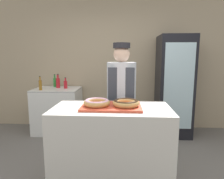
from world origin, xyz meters
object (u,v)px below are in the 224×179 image
Objects in this scene: brownie_back_left at (104,101)px; chest_freezer at (58,110)px; beverage_fridge at (174,86)px; serving_tray at (111,106)px; baker_person at (121,101)px; brownie_back_right at (121,101)px; donut_chocolate_glaze at (126,103)px; bottle_red_b at (66,84)px; donut_light_glaze at (97,102)px; bottle_red at (58,82)px; bottle_green at (55,82)px; bottle_amber at (40,85)px.

brownie_back_left is 2.00m from chest_freezer.
chest_freezer is at bearing 179.83° from beverage_fridge.
chest_freezer is at bearing 124.49° from serving_tray.
serving_tray is at bearing -122.18° from beverage_fridge.
baker_person is 1.91× the size of chest_freezer.
brownie_back_right is at bearing -90.26° from baker_person.
beverage_fridge is at bearing 61.96° from donut_chocolate_glaze.
serving_tray is at bearing -59.90° from bottle_red_b.
baker_person is at bearing 69.53° from donut_light_glaze.
brownie_back_right is 0.26× the size of bottle_red.
donut_light_glaze is at bearing -59.80° from bottle_green.
donut_chocolate_glaze is 1.31× the size of bottle_red_b.
baker_person reaches higher than bottle_red.
bottle_red_b is 0.33m from bottle_green.
donut_chocolate_glaze is 3.90× the size of brownie_back_right.
beverage_fridge is (1.24, 1.75, -0.07)m from donut_light_glaze.
bottle_green is at bearing 120.20° from donut_light_glaze.
bottle_red_b is (0.18, -0.08, -0.02)m from bottle_red.
bottle_green is at bearing 123.91° from brownie_back_left.
beverage_fridge reaches higher than chest_freezer.
serving_tray is at bearing -57.95° from brownie_back_left.
bottle_amber is (-0.23, -0.32, -0.00)m from bottle_red.
bottle_red reaches higher than bottle_green.
serving_tray is 2.25× the size of donut_light_glaze.
brownie_back_left is at bearing -55.28° from chest_freezer.
donut_chocolate_glaze is 2.30m from bottle_red.
bottle_amber reaches higher than donut_chocolate_glaze.
beverage_fridge is 8.72× the size of bottle_red_b.
serving_tray is 0.18m from brownie_back_left.
beverage_fridge reaches higher than bottle_red_b.
bottle_amber reaches higher than serving_tray.
baker_person is at bearing 89.74° from brownie_back_right.
bottle_amber is at bearing 135.82° from donut_chocolate_glaze.
donut_light_glaze is 1.31× the size of bottle_red_b.
baker_person is at bearing -42.64° from bottle_green.
bottle_red is at bearing -46.08° from bottle_green.
brownie_back_right is at bearing -41.84° from bottle_amber.
donut_chocolate_glaze is 2.13m from bottle_red_b.
donut_light_glaze is at bearing -171.96° from serving_tray.
donut_light_glaze is 0.19m from brownie_back_left.
brownie_back_right is 1.95m from bottle_red_b.
bottle_amber is (-0.41, -0.24, 0.02)m from bottle_red_b.
donut_light_glaze is at bearing -50.40° from bottle_amber.
brownie_back_right is 2.27m from bottle_green.
baker_person is at bearing 94.84° from donut_chocolate_glaze.
brownie_back_left is 0.28× the size of bottle_green.
brownie_back_left is at bearing -111.02° from baker_person.
bottle_green is (-1.40, 1.28, 0.10)m from baker_person.
bottle_green is (-0.28, 0.18, 0.02)m from bottle_red_b.
donut_chocolate_glaze is 0.15× the size of beverage_fridge.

